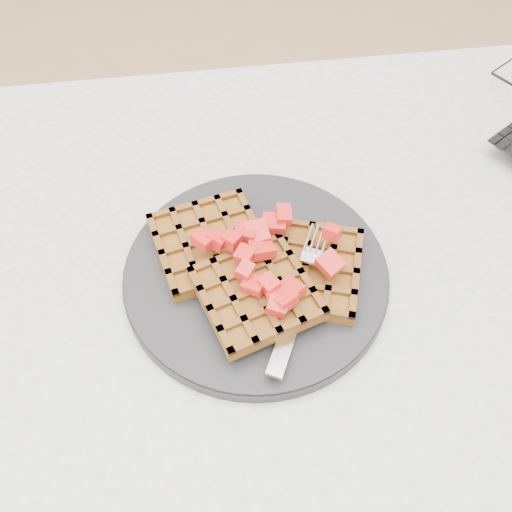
# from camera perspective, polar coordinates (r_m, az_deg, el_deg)

# --- Properties ---
(ground) EXTENTS (4.00, 4.00, 0.00)m
(ground) POSITION_cam_1_polar(r_m,az_deg,el_deg) (1.30, 4.19, -21.75)
(ground) COLOR tan
(ground) RESTS_ON ground
(table) EXTENTS (1.20, 0.80, 0.75)m
(table) POSITION_cam_1_polar(r_m,az_deg,el_deg) (0.70, 7.30, -8.92)
(table) COLOR silver
(table) RESTS_ON ground
(plate) EXTENTS (0.28, 0.28, 0.02)m
(plate) POSITION_cam_1_polar(r_m,az_deg,el_deg) (0.60, -0.00, -1.78)
(plate) COLOR black
(plate) RESTS_ON table
(waffles) EXTENTS (0.23, 0.21, 0.03)m
(waffles) POSITION_cam_1_polar(r_m,az_deg,el_deg) (0.58, 0.07, -1.03)
(waffles) COLOR brown
(waffles) RESTS_ON plate
(strawberry_pile) EXTENTS (0.15, 0.15, 0.02)m
(strawberry_pile) POSITION_cam_1_polar(r_m,az_deg,el_deg) (0.56, -0.00, 0.83)
(strawberry_pile) COLOR #A90D0A
(strawberry_pile) RESTS_ON waffles
(fork) EXTENTS (0.10, 0.17, 0.02)m
(fork) POSITION_cam_1_polar(r_m,az_deg,el_deg) (0.57, 4.60, -3.66)
(fork) COLOR silver
(fork) RESTS_ON plate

